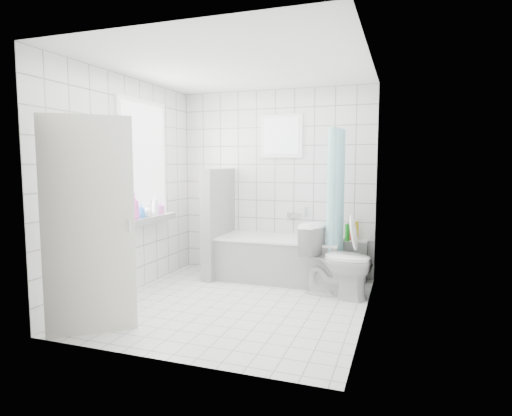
% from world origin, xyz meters
% --- Properties ---
extents(ground, '(3.00, 3.00, 0.00)m').
position_xyz_m(ground, '(0.00, 0.00, 0.00)').
color(ground, white).
rests_on(ground, ground).
extents(ceiling, '(3.00, 3.00, 0.00)m').
position_xyz_m(ceiling, '(0.00, 0.00, 2.60)').
color(ceiling, white).
rests_on(ceiling, ground).
extents(wall_back, '(2.80, 0.02, 2.60)m').
position_xyz_m(wall_back, '(0.00, 1.50, 1.30)').
color(wall_back, white).
rests_on(wall_back, ground).
extents(wall_front, '(2.80, 0.02, 2.60)m').
position_xyz_m(wall_front, '(0.00, -1.50, 1.30)').
color(wall_front, white).
rests_on(wall_front, ground).
extents(wall_left, '(0.02, 3.00, 2.60)m').
position_xyz_m(wall_left, '(-1.40, 0.00, 1.30)').
color(wall_left, white).
rests_on(wall_left, ground).
extents(wall_right, '(0.02, 3.00, 2.60)m').
position_xyz_m(wall_right, '(1.40, 0.00, 1.30)').
color(wall_right, white).
rests_on(wall_right, ground).
extents(window_left, '(0.01, 0.90, 1.40)m').
position_xyz_m(window_left, '(-1.35, 0.30, 1.60)').
color(window_left, white).
rests_on(window_left, wall_left).
extents(window_back, '(0.50, 0.01, 0.50)m').
position_xyz_m(window_back, '(0.10, 1.46, 1.95)').
color(window_back, white).
rests_on(window_back, wall_back).
extents(window_sill, '(0.18, 1.02, 0.08)m').
position_xyz_m(window_sill, '(-1.31, 0.30, 0.86)').
color(window_sill, white).
rests_on(window_sill, wall_left).
extents(door, '(0.65, 0.53, 2.00)m').
position_xyz_m(door, '(-0.94, -1.23, 1.00)').
color(door, silver).
rests_on(door, ground).
extents(bathtub, '(1.64, 0.77, 0.58)m').
position_xyz_m(bathtub, '(0.19, 1.12, 0.29)').
color(bathtub, white).
rests_on(bathtub, ground).
extents(partition_wall, '(0.15, 0.85, 1.50)m').
position_xyz_m(partition_wall, '(-0.69, 1.07, 0.75)').
color(partition_wall, white).
rests_on(partition_wall, ground).
extents(tiled_ledge, '(0.40, 0.24, 0.55)m').
position_xyz_m(tiled_ledge, '(1.11, 1.38, 0.28)').
color(tiled_ledge, white).
rests_on(tiled_ledge, ground).
extents(toilet, '(0.92, 0.64, 0.85)m').
position_xyz_m(toilet, '(1.03, 0.65, 0.43)').
color(toilet, white).
rests_on(toilet, ground).
extents(curtain_rod, '(0.02, 0.80, 0.02)m').
position_xyz_m(curtain_rod, '(0.95, 1.10, 2.00)').
color(curtain_rod, silver).
rests_on(curtain_rod, wall_back).
extents(shower_curtain, '(0.14, 0.48, 1.78)m').
position_xyz_m(shower_curtain, '(0.95, 0.97, 1.10)').
color(shower_curtain, '#42BBC4').
rests_on(shower_curtain, curtain_rod).
extents(tub_faucet, '(0.18, 0.06, 0.06)m').
position_xyz_m(tub_faucet, '(0.29, 1.46, 0.85)').
color(tub_faucet, silver).
rests_on(tub_faucet, wall_back).
extents(sill_bottles, '(0.18, 0.72, 0.32)m').
position_xyz_m(sill_bottles, '(-1.30, 0.21, 1.03)').
color(sill_bottles, '#F25ECD').
rests_on(sill_bottles, window_sill).
extents(ledge_bottles, '(0.18, 0.20, 0.27)m').
position_xyz_m(ledge_bottles, '(1.11, 1.34, 0.67)').
color(ledge_bottles, gold).
rests_on(ledge_bottles, tiled_ledge).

